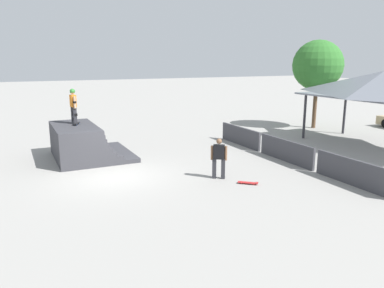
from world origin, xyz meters
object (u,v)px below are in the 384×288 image
skater_on_deck (73,104)px  tree_beside_pavilion (318,65)px  skateboard_on_deck (76,123)px  skateboard_on_ground (249,183)px  bystander_walking (219,156)px

skater_on_deck → tree_beside_pavilion: tree_beside_pavilion is taller
skater_on_deck → tree_beside_pavilion: bearing=86.8°
skateboard_on_deck → skateboard_on_ground: size_ratio=1.16×
skateboard_on_deck → tree_beside_pavilion: tree_beside_pavilion is taller
skater_on_deck → skateboard_on_ground: bearing=29.0°
skater_on_deck → skateboard_on_ground: (7.70, 5.40, -2.64)m
skateboard_on_deck → bystander_walking: (6.09, 4.68, -0.80)m
bystander_walking → skateboard_on_ground: size_ratio=2.31×
skater_on_deck → bystander_walking: bearing=29.7°
bystander_walking → skateboard_on_ground: 1.63m
skater_on_deck → tree_beside_pavilion: (-0.84, 16.90, 1.76)m
skateboard_on_deck → skateboard_on_ground: (7.26, 5.39, -1.69)m
skateboard_on_ground → tree_beside_pavilion: 14.99m
skateboard_on_ground → bystander_walking: bearing=162.3°
skater_on_deck → skateboard_on_ground: size_ratio=2.37×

